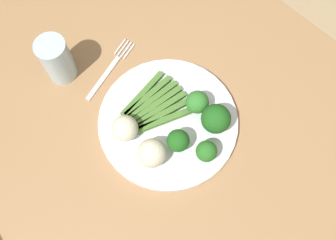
# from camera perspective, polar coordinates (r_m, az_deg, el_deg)

# --- Properties ---
(ground_plane) EXTENTS (6.00, 6.00, 0.02)m
(ground_plane) POSITION_cam_1_polar(r_m,az_deg,el_deg) (1.53, 1.13, -12.73)
(ground_plane) COLOR tan
(dining_table) EXTENTS (1.20, 0.86, 0.76)m
(dining_table) POSITION_cam_1_polar(r_m,az_deg,el_deg) (0.89, 1.91, -6.87)
(dining_table) COLOR #9E754C
(dining_table) RESTS_ON ground_plane
(plate) EXTENTS (0.29, 0.29, 0.01)m
(plate) POSITION_cam_1_polar(r_m,az_deg,el_deg) (0.79, 0.00, -0.32)
(plate) COLOR white
(plate) RESTS_ON dining_table
(asparagus_bundle) EXTENTS (0.11, 0.14, 0.01)m
(asparagus_bundle) POSITION_cam_1_polar(r_m,az_deg,el_deg) (0.79, -1.95, 2.13)
(asparagus_bundle) COLOR #47752D
(asparagus_bundle) RESTS_ON plate
(broccoli_outer_edge) EXTENTS (0.04, 0.04, 0.05)m
(broccoli_outer_edge) POSITION_cam_1_polar(r_m,az_deg,el_deg) (0.73, 5.74, -4.67)
(broccoli_outer_edge) COLOR #568E33
(broccoli_outer_edge) RESTS_ON plate
(broccoli_near_center) EXTENTS (0.06, 0.06, 0.07)m
(broccoli_near_center) POSITION_cam_1_polar(r_m,az_deg,el_deg) (0.74, 7.12, 0.15)
(broccoli_near_center) COLOR #4C7F2B
(broccoli_near_center) RESTS_ON plate
(broccoli_right) EXTENTS (0.05, 0.05, 0.06)m
(broccoli_right) POSITION_cam_1_polar(r_m,az_deg,el_deg) (0.76, 4.37, 2.65)
(broccoli_right) COLOR #609E3D
(broccoli_right) RESTS_ON plate
(broccoli_front) EXTENTS (0.04, 0.04, 0.05)m
(broccoli_front) POSITION_cam_1_polar(r_m,az_deg,el_deg) (0.73, 1.53, -3.08)
(broccoli_front) COLOR #4C7F2B
(broccoli_front) RESTS_ON plate
(cauliflower_mid) EXTENTS (0.06, 0.06, 0.06)m
(cauliflower_mid) POSITION_cam_1_polar(r_m,az_deg,el_deg) (0.73, -2.41, -4.94)
(cauliflower_mid) COLOR beige
(cauliflower_mid) RESTS_ON plate
(cauliflower_front_left) EXTENTS (0.05, 0.05, 0.05)m
(cauliflower_front_left) POSITION_cam_1_polar(r_m,az_deg,el_deg) (0.75, -6.41, -1.24)
(cauliflower_front_left) COLOR beige
(cauliflower_front_left) RESTS_ON plate
(fork) EXTENTS (0.06, 0.16, 0.00)m
(fork) POSITION_cam_1_polar(r_m,az_deg,el_deg) (0.85, -8.56, 7.56)
(fork) COLOR silver
(fork) RESTS_ON dining_table
(water_glass) EXTENTS (0.06, 0.06, 0.11)m
(water_glass) POSITION_cam_1_polar(r_m,az_deg,el_deg) (0.83, -16.22, 8.61)
(water_glass) COLOR silver
(water_glass) RESTS_ON dining_table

